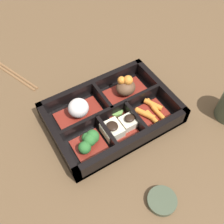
# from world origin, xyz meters

# --- Properties ---
(ground_plane) EXTENTS (3.00, 3.00, 0.00)m
(ground_plane) POSITION_xyz_m (0.00, 0.00, 0.00)
(ground_plane) COLOR brown
(bento_base) EXTENTS (0.29, 0.20, 0.01)m
(bento_base) POSITION_xyz_m (0.00, 0.00, 0.01)
(bento_base) COLOR black
(bento_base) RESTS_ON ground_plane
(bento_rim) EXTENTS (0.29, 0.20, 0.04)m
(bento_rim) POSITION_xyz_m (-0.00, -0.00, 0.02)
(bento_rim) COLOR black
(bento_rim) RESTS_ON ground_plane
(bowl_rice) EXTENTS (0.11, 0.07, 0.05)m
(bowl_rice) POSITION_xyz_m (-0.06, 0.04, 0.03)
(bowl_rice) COLOR maroon
(bowl_rice) RESTS_ON bento_base
(bowl_stew) EXTENTS (0.11, 0.07, 0.06)m
(bowl_stew) POSITION_xyz_m (0.06, 0.04, 0.03)
(bowl_stew) COLOR maroon
(bowl_stew) RESTS_ON bento_base
(bowl_greens) EXTENTS (0.07, 0.06, 0.03)m
(bowl_greens) POSITION_xyz_m (-0.08, -0.04, 0.03)
(bowl_greens) COLOR maroon
(bowl_greens) RESTS_ON bento_base
(bowl_tofu) EXTENTS (0.08, 0.06, 0.04)m
(bowl_tofu) POSITION_xyz_m (-0.01, -0.04, 0.02)
(bowl_tofu) COLOR maroon
(bowl_tofu) RESTS_ON bento_base
(bowl_carrots) EXTENTS (0.07, 0.07, 0.02)m
(bowl_carrots) POSITION_xyz_m (0.08, -0.04, 0.02)
(bowl_carrots) COLOR maroon
(bowl_carrots) RESTS_ON bento_base
(bowl_pickles) EXTENTS (0.04, 0.03, 0.01)m
(bowl_pickles) POSITION_xyz_m (0.01, -0.00, 0.02)
(bowl_pickles) COLOR maroon
(bowl_pickles) RESTS_ON bento_base
(chopsticks) EXTENTS (0.09, 0.21, 0.01)m
(chopsticks) POSITION_xyz_m (-0.16, 0.28, 0.00)
(chopsticks) COLOR brown
(chopsticks) RESTS_ON ground_plane
(sauce_dish) EXTENTS (0.06, 0.06, 0.01)m
(sauce_dish) POSITION_xyz_m (-0.02, -0.22, 0.01)
(sauce_dish) COLOR #424C38
(sauce_dish) RESTS_ON ground_plane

